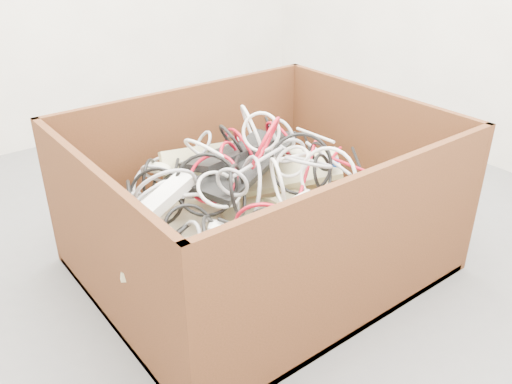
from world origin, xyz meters
TOP-DOWN VIEW (x-y plane):
  - ground at (0.00, 0.00)m, footprint 3.00×3.00m
  - cardboard_box at (-0.04, -0.18)m, footprint 1.19×0.99m
  - keyboard_pile at (-0.01, -0.16)m, footprint 1.18×0.81m
  - mice_scatter at (-0.08, -0.11)m, footprint 0.63×0.75m
  - power_strip_left at (-0.43, -0.16)m, footprint 0.33×0.15m
  - power_strip_right at (-0.27, -0.45)m, footprint 0.23×0.21m
  - vga_plug at (0.27, -0.24)m, footprint 0.06×0.06m
  - cable_tangle at (-0.16, -0.18)m, footprint 1.01×0.79m

SIDE VIEW (x-z plane):
  - ground at x=0.00m, z-range 0.00..0.00m
  - cardboard_box at x=-0.04m, z-range -0.15..0.44m
  - keyboard_pile at x=-0.01m, z-range 0.10..0.45m
  - power_strip_right at x=-0.27m, z-range 0.30..0.39m
  - mice_scatter at x=-0.08m, z-range 0.28..0.44m
  - vga_plug at x=0.27m, z-range 0.35..0.38m
  - power_strip_left at x=-0.43m, z-range 0.32..0.45m
  - cable_tangle at x=-0.16m, z-range 0.15..0.64m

